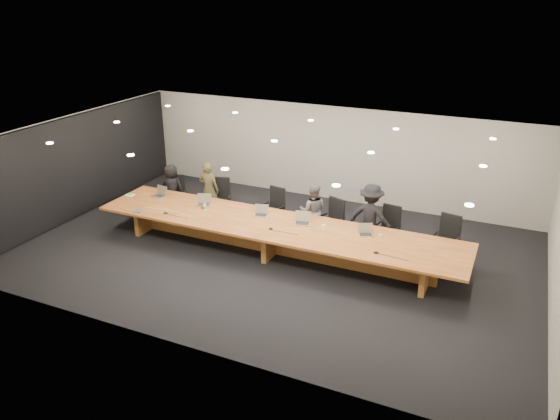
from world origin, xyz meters
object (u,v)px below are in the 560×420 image
object	(u,v)px
conference_table	(275,233)
paper_cup_near	(324,226)
laptop_b	(203,200)
chair_mid_left	(272,208)
chair_far_left	(176,195)
person_b	(209,190)
chair_mid_right	(331,221)
water_bottle	(205,208)
paper_cup_far	(380,236)
laptop_c	(261,211)
av_box	(138,211)
laptop_a	(158,192)
person_c	(313,211)
mic_left	(166,213)
amber_mug	(202,207)
chair_right	(387,229)
chair_far_right	(445,240)
mic_center	(271,228)
mic_right	(376,252)
chair_left	(220,199)
person_d	(371,217)
laptop_d	(302,218)
laptop_e	(366,230)

from	to	relation	value
conference_table	paper_cup_near	bearing A→B (deg)	12.48
laptop_b	chair_mid_left	bearing A→B (deg)	13.39
chair_far_left	person_b	size ratio (longest dim) A/B	0.67
chair_mid_right	water_bottle	size ratio (longest dim) A/B	5.46
laptop_b	paper_cup_far	distance (m)	4.64
laptop_c	av_box	distance (m)	3.07
person_b	av_box	world-z (taller)	person_b
chair_far_left	laptop_a	world-z (taller)	chair_far_left
person_c	mic_left	xyz separation A→B (m)	(-3.22, -1.75, 0.06)
person_c	laptop_a	distance (m)	4.17
amber_mug	mic_left	bearing A→B (deg)	-136.02
chair_mid_right	laptop_a	distance (m)	4.66
person_b	chair_right	bearing A→B (deg)	176.05
chair_far_right	paper_cup_near	size ratio (longest dim) A/B	11.78
mic_center	chair_mid_right	bearing A→B (deg)	56.19
chair_far_right	mic_right	world-z (taller)	chair_far_right
chair_left	person_c	xyz separation A→B (m)	(2.75, -0.07, 0.14)
person_c	chair_mid_left	bearing A→B (deg)	-19.79
chair_far_left	laptop_b	xyz separation A→B (m)	(1.43, -0.81, 0.35)
paper_cup_far	water_bottle	bearing A→B (deg)	-176.12
paper_cup_near	amber_mug	bearing A→B (deg)	-177.82
water_bottle	chair_far_right	bearing A→B (deg)	11.80
chair_far_left	person_b	world-z (taller)	person_b
conference_table	person_c	distance (m)	1.34
amber_mug	laptop_c	bearing A→B (deg)	7.51
mic_right	chair_right	bearing A→B (deg)	96.05
water_bottle	amber_mug	bearing A→B (deg)	139.67
person_d	laptop_c	size ratio (longest dim) A/B	4.97
chair_far_right	laptop_c	xyz separation A→B (m)	(-4.30, -0.85, 0.30)
laptop_c	mic_right	xyz separation A→B (m)	(3.11, -0.80, -0.11)
amber_mug	mic_center	distance (m)	2.14
person_c	mic_right	world-z (taller)	person_c
laptop_c	av_box	size ratio (longest dim) A/B	1.47
chair_mid_right	paper_cup_near	bearing A→B (deg)	-61.51
chair_left	laptop_b	xyz separation A→B (m)	(0.09, -0.97, 0.32)
person_d	water_bottle	xyz separation A→B (m)	(-3.89, -1.22, 0.03)
person_c	laptop_d	distance (m)	0.99
water_bottle	paper_cup_far	size ratio (longest dim) A/B	2.51
chair_far_left	mic_left	xyz separation A→B (m)	(0.87, -1.67, 0.23)
chair_far_right	laptop_e	world-z (taller)	chair_far_right
mic_center	person_b	bearing A→B (deg)	149.28
chair_mid_left	av_box	world-z (taller)	chair_mid_left
chair_mid_left	paper_cup_near	bearing A→B (deg)	-18.56
person_d	laptop_c	xyz separation A→B (m)	(-2.51, -0.88, 0.06)
laptop_c	paper_cup_near	distance (m)	1.67
laptop_e	mic_right	distance (m)	0.89
conference_table	mic_right	xyz separation A→B (m)	(2.58, -0.47, 0.25)
laptop_e	paper_cup_near	xyz separation A→B (m)	(-1.00, -0.04, -0.08)
laptop_b	av_box	xyz separation A→B (m)	(-1.25, -1.05, -0.12)
person_b	laptop_e	size ratio (longest dim) A/B	4.93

